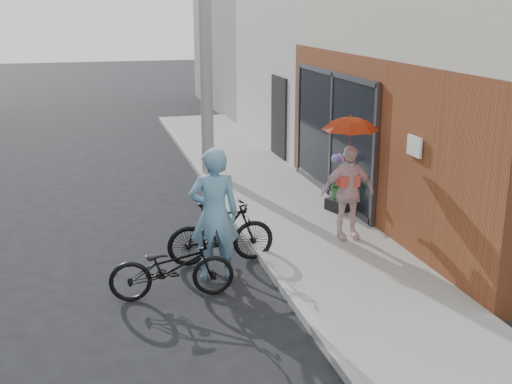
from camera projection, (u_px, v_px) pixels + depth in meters
name	position (u px, v px, depth m)	size (l,w,h in m)	color
ground	(212.00, 286.00, 9.13)	(80.00, 80.00, 0.00)	black
sidewalk	(305.00, 225.00, 11.49)	(2.20, 24.00, 0.12)	gray
curb	(243.00, 231.00, 11.20)	(0.12, 24.00, 0.12)	#9E9E99
plaster_building	(396.00, 18.00, 18.29)	(8.00, 6.00, 7.00)	silver
east_building_far	(313.00, 15.00, 24.78)	(8.00, 8.00, 7.00)	gray
utility_pole	(205.00, 22.00, 13.99)	(0.28, 0.28, 7.00)	#9E9E99
officer	(214.00, 215.00, 9.13)	(0.71, 0.47, 1.96)	#699ABB
bike_left	(172.00, 267.00, 8.65)	(0.59, 1.69, 0.89)	black
bike_right	(221.00, 232.00, 9.82)	(0.47, 1.66, 1.00)	black
kimono_woman	(348.00, 193.00, 10.50)	(0.91, 0.38, 1.56)	beige
parasol	(350.00, 123.00, 10.17)	(0.86, 0.86, 0.75)	red
planter	(340.00, 204.00, 12.13)	(0.42, 0.42, 0.22)	black
potted_plant	(341.00, 185.00, 12.02)	(0.49, 0.43, 0.55)	#2D6C2B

